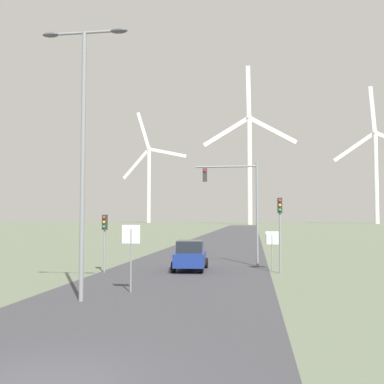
% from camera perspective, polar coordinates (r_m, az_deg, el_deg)
% --- Properties ---
extents(road_surface, '(10.00, 240.00, 0.01)m').
position_cam_1_polar(road_surface, '(56.62, 3.73, -6.48)').
color(road_surface, '#38383D').
rests_on(road_surface, ground).
extents(streetlamp, '(3.56, 0.32, 10.78)m').
position_cam_1_polar(streetlamp, '(18.50, -13.65, 7.61)').
color(streetlamp, gray).
rests_on(streetlamp, ground).
extents(stop_sign_near, '(0.81, 0.07, 2.93)m').
position_cam_1_polar(stop_sign_near, '(19.89, -7.76, -6.70)').
color(stop_sign_near, gray).
rests_on(stop_sign_near, ground).
extents(stop_sign_far, '(0.81, 0.07, 2.37)m').
position_cam_1_polar(stop_sign_far, '(28.65, 10.13, -6.38)').
color(stop_sign_far, gray).
rests_on(stop_sign_far, ground).
extents(traffic_light_post_near_left, '(0.28, 0.34, 3.41)m').
position_cam_1_polar(traffic_light_post_near_left, '(27.19, -11.04, -4.75)').
color(traffic_light_post_near_left, gray).
rests_on(traffic_light_post_near_left, ground).
extents(traffic_light_post_near_right, '(0.28, 0.34, 4.40)m').
position_cam_1_polar(traffic_light_post_near_right, '(26.75, 11.10, -3.27)').
color(traffic_light_post_near_right, gray).
rests_on(traffic_light_post_near_right, ground).
extents(traffic_light_mast_overhead, '(4.21, 0.35, 6.94)m').
position_cam_1_polar(traffic_light_mast_overhead, '(30.43, 5.75, -0.19)').
color(traffic_light_mast_overhead, gray).
rests_on(traffic_light_mast_overhead, ground).
extents(car_approaching, '(2.11, 4.23, 1.83)m').
position_cam_1_polar(car_approaching, '(27.83, -0.22, -8.06)').
color(car_approaching, navy).
rests_on(car_approaching, ground).
extents(wind_turbine_far_left, '(38.27, 4.31, 64.38)m').
position_cam_1_polar(wind_turbine_far_left, '(259.53, -5.50, 2.09)').
color(wind_turbine_far_left, white).
rests_on(wind_turbine_far_left, ground).
extents(wind_turbine_left, '(40.65, 2.60, 69.36)m').
position_cam_1_polar(wind_turbine_left, '(196.40, 7.30, 4.43)').
color(wind_turbine_left, white).
rests_on(wind_turbine_left, ground).
extents(wind_turbine_center, '(38.77, 9.19, 65.53)m').
position_cam_1_polar(wind_turbine_center, '(228.74, 22.30, 3.10)').
color(wind_turbine_center, white).
rests_on(wind_turbine_center, ground).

